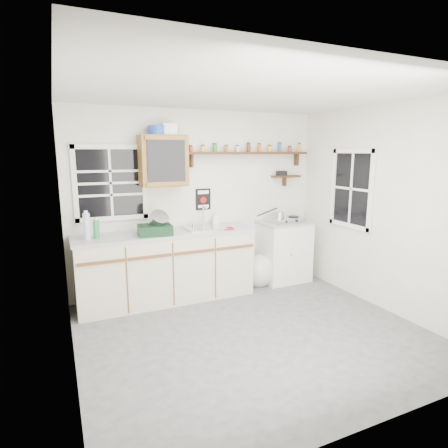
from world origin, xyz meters
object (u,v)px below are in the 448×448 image
at_px(upper_cabinet, 163,161).
at_px(dish_rack, 156,227).
at_px(right_cabinet, 284,251).
at_px(spice_shelf, 249,152).
at_px(main_cabinet, 167,266).
at_px(hotplate, 286,220).

distance_m(upper_cabinet, dish_rack, 0.86).
height_order(right_cabinet, spice_shelf, spice_shelf).
bearing_deg(spice_shelf, main_cabinet, -170.82).
relative_size(main_cabinet, dish_rack, 5.16).
xyz_separation_m(spice_shelf, dish_rack, (-1.47, -0.32, -0.91)).
height_order(dish_rack, hotplate, dish_rack).
relative_size(main_cabinet, spice_shelf, 1.21).
bearing_deg(upper_cabinet, right_cabinet, -3.76).
bearing_deg(spice_shelf, upper_cabinet, -176.91).
relative_size(dish_rack, hotplate, 0.84).
bearing_deg(right_cabinet, upper_cabinet, 176.24).
relative_size(right_cabinet, upper_cabinet, 1.40).
distance_m(upper_cabinet, hotplate, 2.02).
bearing_deg(dish_rack, hotplate, 9.96).
distance_m(spice_shelf, hotplate, 1.14).
bearing_deg(upper_cabinet, hotplate, -4.36).
xyz_separation_m(right_cabinet, spice_shelf, (-0.52, 0.19, 1.47)).
xyz_separation_m(main_cabinet, hotplate, (1.85, 0.01, 0.48)).
distance_m(main_cabinet, right_cabinet, 1.84).
xyz_separation_m(main_cabinet, dish_rack, (-0.15, -0.10, 0.56)).
xyz_separation_m(upper_cabinet, hotplate, (1.81, -0.14, -0.88)).
distance_m(main_cabinet, upper_cabinet, 1.37).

